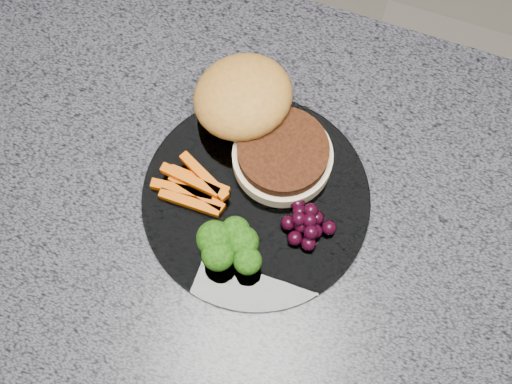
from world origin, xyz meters
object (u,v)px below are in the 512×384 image
island_cabinet (277,310)px  grape_bunch (306,223)px  plate (256,199)px  burger (257,119)px

island_cabinet → grape_bunch: grape_bunch is taller
island_cabinet → plate: plate is taller
island_cabinet → grape_bunch: bearing=27.8°
burger → grape_bunch: (0.09, -0.10, -0.01)m
plate → burger: burger is taller
burger → plate: bearing=-50.0°
plate → island_cabinet: bearing=-26.0°
plate → grape_bunch: bearing=-12.2°
island_cabinet → grape_bunch: 0.49m
island_cabinet → burger: bearing=125.4°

